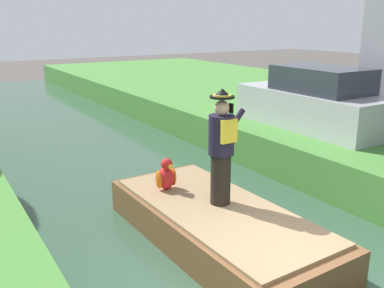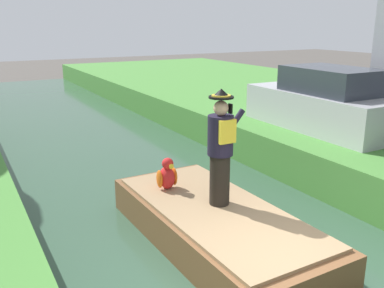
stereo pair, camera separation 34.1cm
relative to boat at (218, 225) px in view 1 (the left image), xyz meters
name	(u,v)px [view 1 (the left image)]	position (x,y,z in m)	size (l,w,h in m)	color
boat	(218,225)	(0.00, 0.00, 0.00)	(1.89, 4.24, 0.61)	brown
person_pirate	(222,148)	(0.13, 0.11, 1.23)	(0.61, 0.42, 1.85)	black
parrot_plush	(166,176)	(-0.32, 1.10, 0.55)	(0.36, 0.35, 0.57)	red
parked_car_silver	(315,102)	(4.50, 2.22, 1.21)	(1.75, 4.02, 1.50)	#B7B7BC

